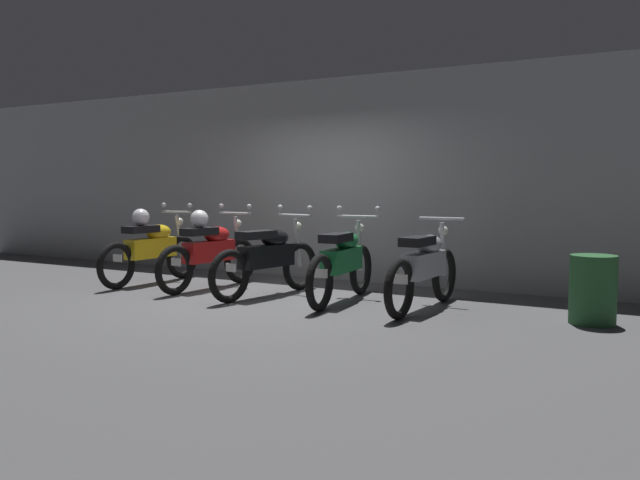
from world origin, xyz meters
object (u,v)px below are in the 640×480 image
motorbike_slot_1 (210,250)px  motorbike_slot_4 (424,267)px  motorbike_slot_3 (343,261)px  motorbike_slot_2 (268,258)px  motorbike_slot_0 (151,247)px  trash_bin (593,290)px

motorbike_slot_1 → motorbike_slot_4: size_ratio=1.00×
motorbike_slot_3 → motorbike_slot_2: bearing=-175.2°
motorbike_slot_0 → motorbike_slot_3: 3.11m
motorbike_slot_4 → trash_bin: size_ratio=2.77×
motorbike_slot_0 → motorbike_slot_4: bearing=0.4°
motorbike_slot_1 → motorbike_slot_4: (3.11, -0.01, -0.04)m
motorbike_slot_0 → motorbike_slot_3: bearing=0.2°
trash_bin → motorbike_slot_3: bearing=-177.5°
motorbike_slot_0 → trash_bin: bearing=1.3°
motorbike_slot_0 → motorbike_slot_4: size_ratio=1.00×
motorbike_slot_0 → motorbike_slot_1: (1.04, 0.04, 0.00)m
motorbike_slot_1 → motorbike_slot_4: bearing=-0.3°
motorbike_slot_0 → motorbike_slot_2: (2.08, -0.07, -0.04)m
motorbike_slot_0 → trash_bin: motorbike_slot_0 is taller
motorbike_slot_0 → trash_bin: (5.92, 0.14, -0.18)m
motorbike_slot_3 → motorbike_slot_4: bearing=0.8°
motorbike_slot_1 → motorbike_slot_2: same height
motorbike_slot_2 → motorbike_slot_3: size_ratio=1.00×
motorbike_slot_1 → motorbike_slot_2: bearing=-6.2°
motorbike_slot_3 → motorbike_slot_4: 1.04m
motorbike_slot_1 → trash_bin: bearing=1.1°
motorbike_slot_3 → motorbike_slot_1: bearing=179.2°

